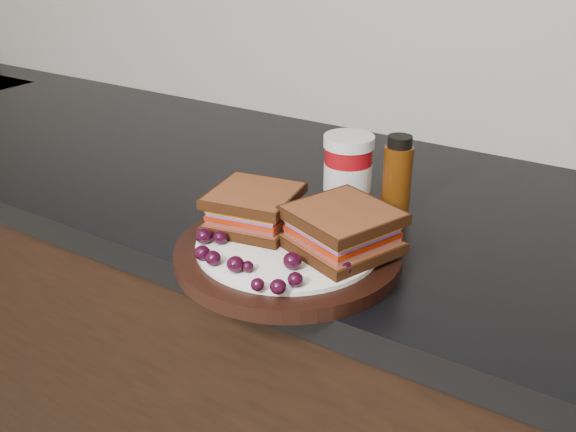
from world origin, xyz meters
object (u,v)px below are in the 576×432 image
at_px(sandwich_left, 254,208).
at_px(oil_bottle, 397,175).
at_px(plate, 288,253).
at_px(condiment_jar, 348,171).

bearing_deg(sandwich_left, oil_bottle, 47.58).
distance_m(plate, sandwich_left, 0.08).
bearing_deg(sandwich_left, plate, -25.63).
distance_m(plate, oil_bottle, 0.21).
height_order(condiment_jar, oil_bottle, oil_bottle).
xyz_separation_m(plate, sandwich_left, (-0.06, 0.02, 0.04)).
bearing_deg(plate, condiment_jar, 94.90).
bearing_deg(oil_bottle, condiment_jar, -167.17).
bearing_deg(oil_bottle, sandwich_left, -122.25).
bearing_deg(plate, oil_bottle, 74.98).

